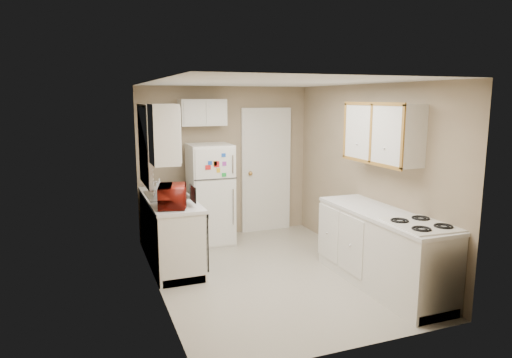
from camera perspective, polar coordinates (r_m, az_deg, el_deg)
name	(u,v)px	position (r m, az deg, el deg)	size (l,w,h in m)	color
floor	(270,274)	(5.96, 1.74, -11.76)	(3.80, 3.80, 0.00)	#BEB5A3
ceiling	(271,82)	(5.53, 1.88, 11.98)	(3.80, 3.80, 0.00)	white
wall_left	(156,190)	(5.26, -12.43, -1.30)	(3.80, 3.80, 0.00)	gray
wall_right	(367,175)	(6.29, 13.67, 0.50)	(3.80, 3.80, 0.00)	gray
wall_back	(225,162)	(7.39, -3.86, 2.16)	(2.80, 2.80, 0.00)	gray
wall_front	(356,219)	(3.98, 12.41, -4.95)	(2.80, 2.80, 0.00)	gray
left_counter	(170,230)	(6.34, -10.70, -6.26)	(0.60, 1.80, 0.90)	silver
dishwasher	(202,237)	(5.82, -6.82, -7.23)	(0.03, 0.58, 0.72)	black
sink	(167,198)	(6.39, -11.06, -2.37)	(0.54, 0.74, 0.16)	gray
microwave	(173,195)	(5.65, -10.38, -1.99)	(0.27, 0.48, 0.32)	maroon
soap_bottle	(160,185)	(6.64, -11.97, -0.69)	(0.08, 0.09, 0.19)	silver
window_blinds	(146,145)	(6.23, -13.65, 4.13)	(0.10, 0.98, 1.08)	silver
upper_cabinet_left	(164,134)	(5.41, -11.45, 5.48)	(0.30, 0.45, 0.70)	silver
refrigerator	(210,194)	(6.98, -5.72, -1.94)	(0.63, 0.62, 1.54)	silver
cabinet_over_fridge	(202,112)	(7.07, -6.71, 8.26)	(0.70, 0.30, 0.40)	silver
interior_door	(266,171)	(7.61, 1.29, 1.04)	(0.86, 0.06, 2.08)	silver
right_counter	(382,249)	(5.66, 15.43, -8.46)	(0.60, 2.00, 0.90)	silver
stove	(418,268)	(5.25, 19.61, -10.41)	(0.57, 0.71, 0.86)	silver
upper_cabinet_right	(382,133)	(5.73, 15.51, 5.55)	(0.30, 1.20, 0.70)	silver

